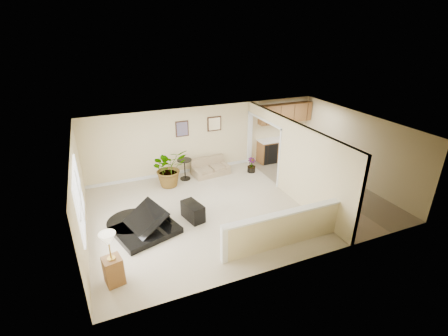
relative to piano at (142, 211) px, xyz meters
name	(u,v)px	position (x,y,z in m)	size (l,w,h in m)	color
floor	(240,204)	(3.05, 0.24, -0.62)	(9.00, 9.00, 0.00)	#C5B499
back_wall	(207,138)	(3.05, 3.24, 0.63)	(9.00, 0.04, 2.50)	beige
front_wall	(298,219)	(3.05, -2.76, 0.63)	(9.00, 0.04, 2.50)	beige
left_wall	(79,196)	(-1.45, 0.24, 0.63)	(0.04, 6.00, 2.50)	beige
right_wall	(357,148)	(7.55, 0.24, 0.63)	(0.04, 6.00, 2.50)	beige
ceiling	(242,128)	(3.05, 0.24, 1.88)	(9.00, 6.00, 0.04)	white
kitchen_vinyl	(321,187)	(6.20, 0.24, -0.61)	(2.70, 6.00, 0.01)	#9F886B
interior_partition	(287,158)	(4.85, 0.50, 0.60)	(0.18, 5.99, 2.50)	beige
pony_half_wall	(282,229)	(3.12, -2.06, -0.10)	(3.42, 0.22, 1.00)	beige
left_window	(79,198)	(-1.44, -0.26, 0.83)	(0.05, 2.15, 1.45)	white
wall_art_left	(182,129)	(2.10, 3.21, 1.13)	(0.48, 0.04, 0.58)	#351F13
wall_mirror	(214,124)	(3.35, 3.22, 1.18)	(0.55, 0.04, 0.55)	#351F13
kitchen_cabinets	(282,140)	(6.24, 2.98, 0.25)	(2.36, 0.65, 2.33)	brown
piano	(142,211)	(0.00, 0.00, 0.00)	(2.14, 2.12, 1.47)	black
piano_bench	(193,211)	(1.43, 0.01, -0.36)	(0.39, 0.77, 0.51)	black
loveseat	(210,166)	(2.98, 2.77, -0.32)	(1.43, 0.90, 0.78)	tan
accent_table	(185,167)	(1.97, 2.68, -0.12)	(0.53, 0.53, 0.77)	black
palm_plant	(169,168)	(1.34, 2.40, 0.05)	(1.41, 1.29, 1.35)	black
small_plant	(251,166)	(4.50, 2.30, -0.37)	(0.37, 0.37, 0.58)	black
lamp_stand	(112,263)	(-0.93, -1.77, -0.07)	(0.45, 0.45, 1.29)	brown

